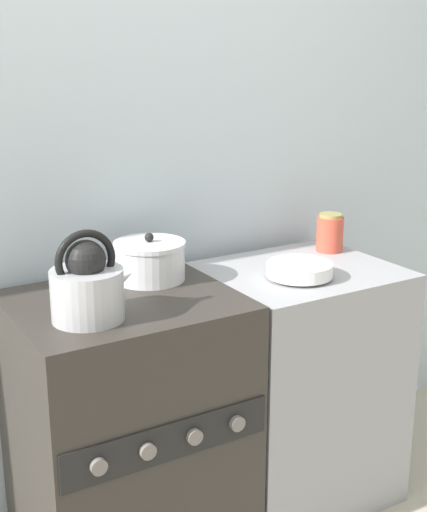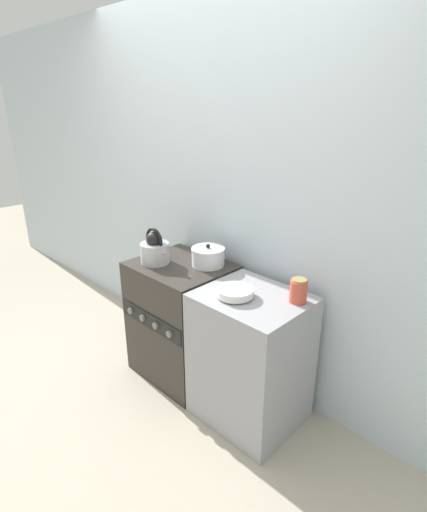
{
  "view_description": "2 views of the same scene",
  "coord_description": "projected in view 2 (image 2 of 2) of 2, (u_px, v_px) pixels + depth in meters",
  "views": [
    {
      "loc": [
        -0.75,
        -1.49,
        1.52
      ],
      "look_at": [
        0.3,
        0.27,
        0.91
      ],
      "focal_mm": 50.0,
      "sensor_mm": 36.0,
      "label": 1
    },
    {
      "loc": [
        1.86,
        -1.31,
        1.83
      ],
      "look_at": [
        0.28,
        0.3,
        0.96
      ],
      "focal_mm": 28.0,
      "sensor_mm": 36.0,
      "label": 2
    }
  ],
  "objects": [
    {
      "name": "counter",
      "position": [
        250.0,
        358.0,
        2.37
      ],
      "size": [
        0.6,
        0.51,
        0.82
      ],
      "color": "#99999E",
      "rests_on": "ground_plane"
    },
    {
      "name": "ground_plane",
      "position": [
        155.0,
        386.0,
        2.75
      ],
      "size": [
        12.0,
        12.0,
        0.0
      ],
      "primitive_type": "plane",
      "color": "#B2A893"
    },
    {
      "name": "stove",
      "position": [
        182.0,
        320.0,
        2.78
      ],
      "size": [
        0.63,
        0.56,
        0.83
      ],
      "color": "#332D28",
      "rests_on": "ground_plane"
    },
    {
      "name": "enamel_bowl",
      "position": [
        235.0,
        292.0,
        2.2
      ],
      "size": [
        0.21,
        0.21,
        0.05
      ],
      "color": "white",
      "rests_on": "counter"
    },
    {
      "name": "wall_back",
      "position": [
        216.0,
        194.0,
        2.7
      ],
      "size": [
        7.0,
        0.06,
        2.5
      ],
      "color": "silver",
      "rests_on": "ground_plane"
    },
    {
      "name": "cooking_pot",
      "position": [
        208.0,
        257.0,
        2.59
      ],
      "size": [
        0.22,
        0.22,
        0.15
      ],
      "color": "silver",
      "rests_on": "stove"
    },
    {
      "name": "kettle",
      "position": [
        155.0,
        250.0,
        2.62
      ],
      "size": [
        0.23,
        0.19,
        0.24
      ],
      "color": "#B2B2B7",
      "rests_on": "stove"
    },
    {
      "name": "storage_jar",
      "position": [
        298.0,
        291.0,
        2.13
      ],
      "size": [
        0.09,
        0.09,
        0.13
      ],
      "color": "#CC4C38",
      "rests_on": "counter"
    }
  ]
}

